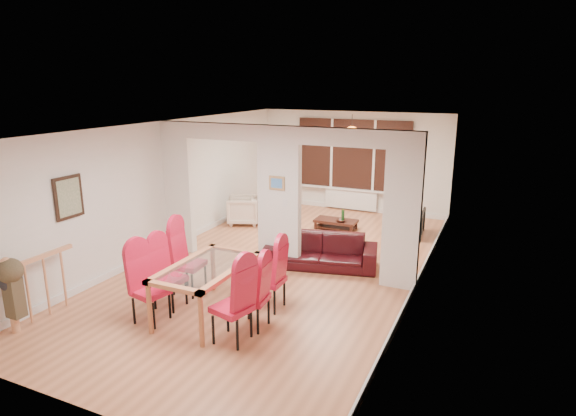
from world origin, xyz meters
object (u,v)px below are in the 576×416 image
Objects in this scene: dining_chair_ra at (232,302)px; television at (418,224)px; armchair at (243,210)px; dining_table at (208,290)px; person at (268,190)px; dining_chair_rb at (253,293)px; dining_chair_lc at (188,260)px; bottle at (343,215)px; dining_chair_lb at (169,275)px; dining_chair_rc at (269,275)px; dining_chair_la at (150,286)px; bowl at (341,221)px; sofa at (321,251)px; coffee_table at (336,224)px.

dining_chair_ra is 1.16× the size of television.
dining_table is at bearing 0.52° from armchair.
dining_chair_rb is at bearing 4.78° from person.
dining_table is at bearing 152.99° from television.
television is (2.84, 4.59, -0.29)m from dining_chair_lc.
dining_chair_ra reaches higher than bottle.
dining_chair_rb is (1.44, -0.02, -0.01)m from dining_chair_lb.
dining_chair_rc is at bearing 158.32° from television.
dining_table is at bearing -41.39° from dining_chair_lc.
dining_chair_lb is at bearing -12.28° from person.
dining_chair_la is at bearing -8.36° from armchair.
dining_chair_la is 1.46× the size of armchair.
sofa is at bearing -81.03° from bowl.
person reaches higher than dining_chair_rc.
coffee_table is (1.02, 4.30, -0.45)m from dining_chair_lc.
dining_chair_lb reaches higher than dining_chair_rb.
sofa is (1.49, 2.52, -0.22)m from dining_chair_lb.
dining_chair_lb is 0.50× the size of sofa.
dining_chair_la is (-0.62, -0.50, 0.15)m from dining_table.
person is at bearing 97.91° from television.
dining_chair_ra is 1.15× the size of coffee_table.
bowl is (-0.35, 2.21, -0.05)m from sofa.
dining_chair_lb is 4.51m from armchair.
person reaches higher than dining_chair_rb.
dining_chair_rb is 4.63× the size of bowl.
person is at bearing 105.53° from dining_table.
armchair is at bearing -104.78° from person.
dining_chair_rc is 0.51× the size of sofa.
dining_table is 2.25× the size of armchair.
dining_chair_lc is 4.45m from bottle.
person is 1.84× the size of coffee_table.
dining_table is 4.72m from armchair.
sofa is 2.84m from person.
dining_chair_lb is at bearing -101.46° from coffee_table.
dining_chair_la is 6.26m from television.
bottle is (-0.22, 5.29, -0.19)m from dining_chair_ra.
dining_chair_ra is at bearing 161.29° from television.
bowl is at bearing 106.91° from dining_chair_ra.
armchair reaches higher than television.
coffee_table is at bearing 94.60° from television.
person is at bearing -163.84° from coffee_table.
bottle is at bearing 69.42° from dining_chair_lc.
dining_chair_rc is at bearing 38.52° from dining_table.
armchair is 0.77× the size of television.
dining_chair_lc reaches higher than dining_table.
dining_chair_lc reaches higher than dining_chair_lb.
dining_chair_rc is 4.16m from bowl.
bottle is at bearing 106.74° from dining_chair_ra.
person reaches higher than armchair.
dining_chair_la is 1.03m from dining_chair_lc.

